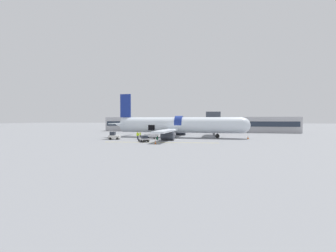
% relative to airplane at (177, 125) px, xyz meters
% --- Properties ---
extents(ground_plane, '(500.00, 500.00, 0.00)m').
position_rel_airplane_xyz_m(ground_plane, '(1.36, -5.53, -3.17)').
color(ground_plane, gray).
extents(apron_marking_line, '(23.04, 3.22, 0.01)m').
position_rel_airplane_xyz_m(apron_marking_line, '(-0.86, -13.36, -3.17)').
color(apron_marking_line, yellow).
rests_on(apron_marking_line, ground_plane).
extents(terminal_strip, '(72.94, 11.67, 5.59)m').
position_rel_airplane_xyz_m(terminal_strip, '(1.36, 32.34, -0.38)').
color(terminal_strip, '#B2B2B7').
rests_on(terminal_strip, ground_plane).
extents(jet_bridge_stub, '(3.73, 13.60, 6.70)m').
position_rel_airplane_xyz_m(jet_bridge_stub, '(9.03, 7.75, 1.77)').
color(jet_bridge_stub, '#4C4C51').
rests_on(jet_bridge_stub, ground_plane).
extents(airplane, '(35.46, 32.20, 11.58)m').
position_rel_airplane_xyz_m(airplane, '(0.00, 0.00, 0.00)').
color(airplane, silver).
rests_on(airplane, ground_plane).
extents(baggage_tug_lead, '(2.92, 3.37, 1.35)m').
position_rel_airplane_xyz_m(baggage_tug_lead, '(-4.72, -12.77, -2.58)').
color(baggage_tug_lead, silver).
rests_on(baggage_tug_lead, ground_plane).
extents(baggage_tug_mid, '(2.81, 2.26, 1.80)m').
position_rel_airplane_xyz_m(baggage_tug_mid, '(-13.34, -9.11, -2.42)').
color(baggage_tug_mid, silver).
rests_on(baggage_tug_mid, ground_plane).
extents(baggage_cart_loading, '(4.23, 2.17, 1.15)m').
position_rel_airplane_xyz_m(baggage_cart_loading, '(-5.29, -5.41, -2.57)').
color(baggage_cart_loading, silver).
rests_on(baggage_cart_loading, ground_plane).
extents(ground_crew_loader_a, '(0.50, 0.50, 1.58)m').
position_rel_airplane_xyz_m(ground_crew_loader_a, '(-8.79, -3.93, -2.35)').
color(ground_crew_loader_a, '#2D2D33').
rests_on(ground_crew_loader_a, ground_plane).
extents(ground_crew_loader_b, '(0.62, 0.54, 1.80)m').
position_rel_airplane_xyz_m(ground_crew_loader_b, '(-7.95, -7.81, -2.23)').
color(ground_crew_loader_b, '#1E2338').
rests_on(ground_crew_loader_b, ground_plane).
extents(ground_crew_driver, '(0.60, 0.56, 1.81)m').
position_rel_airplane_xyz_m(ground_crew_driver, '(-2.56, -6.23, -2.22)').
color(ground_crew_driver, black).
rests_on(ground_crew_driver, ground_plane).
extents(ground_crew_supervisor, '(0.55, 0.59, 1.79)m').
position_rel_airplane_xyz_m(ground_crew_supervisor, '(-1.85, -3.84, -2.23)').
color(ground_crew_supervisor, '#1E2338').
rests_on(ground_crew_supervisor, ground_plane).
extents(suitcase_on_tarmac_upright, '(0.44, 0.39, 0.83)m').
position_rel_airplane_xyz_m(suitcase_on_tarmac_upright, '(-3.16, -7.88, -2.81)').
color(suitcase_on_tarmac_upright, '#14472D').
rests_on(suitcase_on_tarmac_upright, ground_plane).
extents(safety_cone_nose, '(0.58, 0.58, 0.67)m').
position_rel_airplane_xyz_m(safety_cone_nose, '(17.28, -0.84, -2.86)').
color(safety_cone_nose, black).
rests_on(safety_cone_nose, ground_plane).
extents(safety_cone_engine_left, '(0.45, 0.45, 0.70)m').
position_rel_airplane_xyz_m(safety_cone_engine_left, '(-1.16, -16.33, -2.85)').
color(safety_cone_engine_left, black).
rests_on(safety_cone_engine_left, ground_plane).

